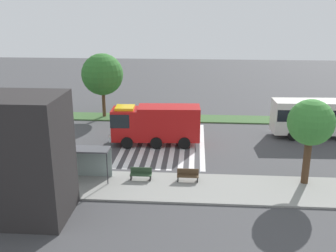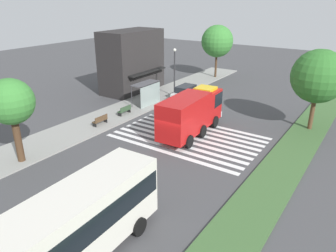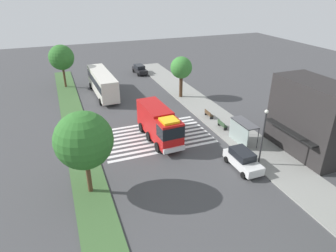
{
  "view_description": "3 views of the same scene",
  "coord_description": "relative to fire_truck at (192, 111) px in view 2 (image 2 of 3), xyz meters",
  "views": [
    {
      "loc": [
        -0.38,
        34.74,
        12.65
      ],
      "look_at": [
        2.14,
        0.07,
        1.78
      ],
      "focal_mm": 41.7,
      "sensor_mm": 36.0,
      "label": 1
    },
    {
      "loc": [
        -20.13,
        -13.13,
        11.61
      ],
      "look_at": [
        0.31,
        0.69,
        1.64
      ],
      "focal_mm": 34.56,
      "sensor_mm": 36.0,
      "label": 2
    },
    {
      "loc": [
        31.88,
        -9.68,
        16.31
      ],
      "look_at": [
        2.64,
        1.57,
        1.14
      ],
      "focal_mm": 31.84,
      "sensor_mm": 36.0,
      "label": 3
    }
  ],
  "objects": [
    {
      "name": "bus_stop_shelter",
      "position": [
        4.07,
        8.07,
        -0.2
      ],
      "size": [
        3.5,
        1.4,
        2.46
      ],
      "color": "#4C4C51",
      "rests_on": "sidewalk"
    },
    {
      "name": "bench_west_of_shelter",
      "position": [
        -3.43,
        8.09,
        -1.49
      ],
      "size": [
        1.6,
        0.5,
        0.9
      ],
      "color": "#4C3823",
      "rests_on": "sidewalk"
    },
    {
      "name": "parked_car_mid",
      "position": [
        8.23,
        5.56,
        -1.16
      ],
      "size": [
        4.43,
        2.04,
        1.81
      ],
      "rotation": [
        0.0,
        0.0,
        0.01
      ],
      "color": "silver",
      "rests_on": "ground_plane"
    },
    {
      "name": "sidewalk_tree_center",
      "position": [
        20.45,
        7.76,
        3.35
      ],
      "size": [
        4.62,
        4.62,
        7.61
      ],
      "color": "#47301E",
      "rests_on": "sidewalk"
    },
    {
      "name": "median_strip",
      "position": [
        -3.5,
        -8.71,
        -2.01
      ],
      "size": [
        60.0,
        3.0,
        0.14
      ],
      "primitive_type": "cube",
      "color": "#3D6033",
      "rests_on": "ground_plane"
    },
    {
      "name": "sidewalk_tree_far_west",
      "position": [
        -11.97,
        7.76,
        2.6
      ],
      "size": [
        3.27,
        3.27,
        6.25
      ],
      "color": "#47301E",
      "rests_on": "sidewalk"
    },
    {
      "name": "bench_near_shelter",
      "position": [
        0.07,
        8.09,
        -1.49
      ],
      "size": [
        1.6,
        0.5,
        0.9
      ],
      "color": "#2D472D",
      "rests_on": "sidewalk"
    },
    {
      "name": "street_lamp",
      "position": [
        8.42,
        7.36,
        1.49
      ],
      "size": [
        0.36,
        0.36,
        5.78
      ],
      "color": "#2D2D30",
      "rests_on": "sidewalk"
    },
    {
      "name": "crosswalk",
      "position": [
        -0.97,
        -0.22,
        -2.08
      ],
      "size": [
        7.65,
        12.57,
        0.01
      ],
      "color": "silver",
      "rests_on": "ground_plane"
    },
    {
      "name": "fire_truck",
      "position": [
        0.0,
        0.0,
        0.0
      ],
      "size": [
        8.45,
        3.04,
        3.69
      ],
      "rotation": [
        0.0,
        0.0,
        0.05
      ],
      "color": "#B71414",
      "rests_on": "ground_plane"
    },
    {
      "name": "transit_bus",
      "position": [
        -17.34,
        -3.37,
        0.1
      ],
      "size": [
        11.68,
        3.16,
        3.7
      ],
      "rotation": [
        0.0,
        0.0,
        3.18
      ],
      "color": "silver",
      "rests_on": "ground_plane"
    },
    {
      "name": "storefront_building",
      "position": [
        7.93,
        13.52,
        1.76
      ],
      "size": [
        8.34,
        4.97,
        7.69
      ],
      "color": "#282626",
      "rests_on": "ground_plane"
    },
    {
      "name": "median_tree_west",
      "position": [
        6.73,
        -8.71,
        2.97
      ],
      "size": [
        4.72,
        4.72,
        7.29
      ],
      "color": "#513823",
      "rests_on": "median_strip"
    },
    {
      "name": "sidewalk",
      "position": [
        -3.5,
        9.1,
        -2.01
      ],
      "size": [
        60.0,
        4.68,
        0.14
      ],
      "primitive_type": "cube",
      "color": "gray",
      "rests_on": "ground_plane"
    },
    {
      "name": "ground_plane",
      "position": [
        -3.5,
        -0.22,
        -2.08
      ],
      "size": [
        120.0,
        120.0,
        0.0
      ],
      "primitive_type": "plane",
      "color": "#424244"
    }
  ]
}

